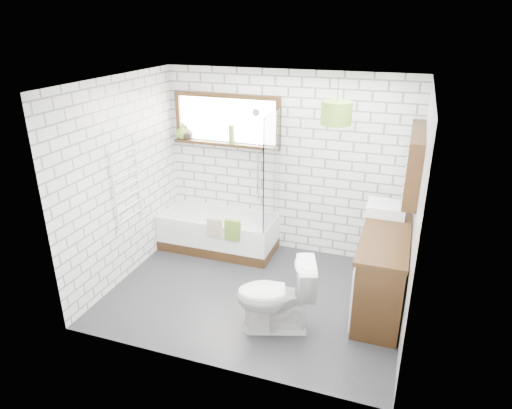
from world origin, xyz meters
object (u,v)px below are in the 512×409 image
(bathtub, at_px, (219,232))
(toilet, at_px, (275,296))
(vanity, at_px, (383,268))
(basin, at_px, (386,209))
(pendant, at_px, (336,113))

(bathtub, relative_size, toilet, 1.96)
(vanity, height_order, toilet, vanity)
(vanity, height_order, basin, basin)
(bathtub, bearing_deg, vanity, -15.18)
(toilet, relative_size, pendant, 2.34)
(bathtub, bearing_deg, toilet, -49.05)
(vanity, relative_size, basin, 3.60)
(bathtub, height_order, toilet, toilet)
(bathtub, relative_size, pendant, 4.59)
(vanity, bearing_deg, bathtub, 164.82)
(pendant, bearing_deg, toilet, -102.87)
(basin, bearing_deg, vanity, -83.16)
(vanity, bearing_deg, basin, 96.84)
(bathtub, xyz_separation_m, vanity, (2.32, -0.63, 0.20))
(basin, height_order, toilet, basin)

